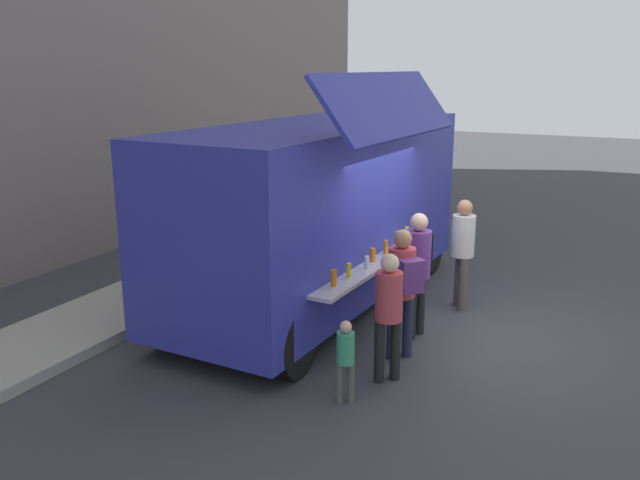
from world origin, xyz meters
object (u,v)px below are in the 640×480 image
customer_extra_browsing (463,244)px  child_near_queue (345,354)px  food_truck_main (321,208)px  customer_front_ordering (417,265)px  trash_bin (301,218)px  customer_mid_with_backpack (403,282)px  customer_rear_waiting (389,306)px

customer_extra_browsing → child_near_queue: customer_extra_browsing is taller
food_truck_main → customer_extra_browsing: size_ratio=3.65×
customer_front_ordering → food_truck_main: bearing=-6.7°
trash_bin → customer_extra_browsing: size_ratio=0.48×
customer_mid_with_backpack → customer_extra_browsing: size_ratio=0.99×
food_truck_main → trash_bin: size_ratio=7.54×
customer_front_ordering → customer_extra_browsing: size_ratio=1.02×
food_truck_main → customer_rear_waiting: (-2.10, -1.94, -0.62)m
customer_rear_waiting → child_near_queue: bearing=116.7°
food_truck_main → trash_bin: food_truck_main is taller
trash_bin → child_near_queue: 7.70m
customer_rear_waiting → customer_extra_browsing: (2.89, -0.15, 0.08)m
customer_extra_browsing → customer_rear_waiting: bearing=56.4°
customer_front_ordering → child_near_queue: customer_front_ordering is taller
trash_bin → child_near_queue: child_near_queue is taller
child_near_queue → customer_rear_waiting: bearing=-49.0°
trash_bin → customer_front_ordering: (-4.36, -4.12, 0.64)m
trash_bin → customer_extra_browsing: bearing=-123.8°
customer_front_ordering → customer_rear_waiting: size_ratio=1.11×
child_near_queue → customer_extra_browsing: bearing=-37.4°
food_truck_main → trash_bin: (3.73, 2.32, -1.16)m
child_near_queue → food_truck_main: bearing=-0.3°
trash_bin → customer_front_ordering: 6.04m
customer_extra_browsing → child_near_queue: bearing=53.3°
customer_rear_waiting → customer_extra_browsing: size_ratio=0.92×
customer_extra_browsing → child_near_queue: (-3.62, 0.39, -0.45)m
child_near_queue → trash_bin: bearing=0.2°
customer_front_ordering → child_near_queue: 2.26m
trash_bin → customer_mid_with_backpack: bearing=-140.9°
customer_rear_waiting → food_truck_main: bearing=-2.9°
customer_mid_with_backpack → customer_front_ordering: bearing=-40.2°
food_truck_main → customer_extra_browsing: bearing=-66.9°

